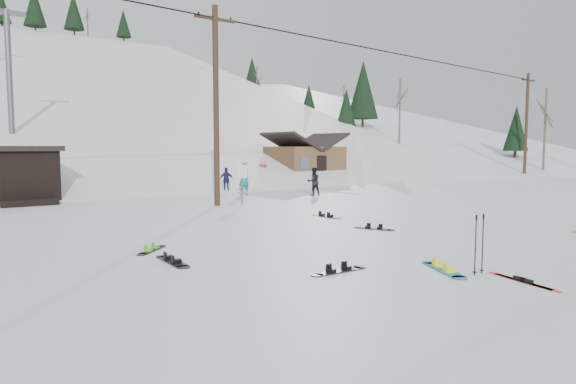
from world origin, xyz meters
TOP-DOWN VIEW (x-y plane):
  - ground at (0.00, 0.00)m, footprint 200.00×200.00m
  - ski_slope at (0.00, 55.00)m, footprint 60.00×85.24m
  - ridge_right at (38.00, 50.00)m, footprint 45.66×93.98m
  - treeline_right at (36.00, 42.00)m, footprint 20.00×60.00m
  - utility_pole at (2.00, 14.00)m, footprint 2.00×0.26m
  - utility_pole_right at (34.00, 17.00)m, footprint 2.00×0.26m
  - trail_sign at (3.10, 13.58)m, footprint 0.50×0.09m
  - lift_hut at (-5.00, 20.94)m, footprint 3.40×4.10m
  - lift_tower_near at (-4.00, 30.00)m, footprint 2.20×0.36m
  - cabin at (15.00, 24.00)m, footprint 5.39×4.40m
  - hero_snowboard at (0.02, 0.02)m, footprint 0.91×1.57m
  - hero_skis at (0.49, -1.53)m, footprint 0.44×1.69m
  - ski_poles at (0.35, -0.61)m, footprint 0.36×0.09m
  - board_scatter_a at (-1.91, 1.31)m, footprint 1.49×0.31m
  - board_scatter_b at (-4.45, 4.32)m, footprint 0.36×1.63m
  - board_scatter_c at (-4.33, 5.91)m, footprint 1.08×1.00m
  - board_scatter_d at (2.89, 4.92)m, footprint 0.75×1.28m
  - board_scatter_f at (3.56, 8.13)m, footprint 0.36×1.60m
  - skier_teal at (5.54, 17.44)m, footprint 0.69×0.47m
  - skier_dark at (8.61, 15.10)m, footprint 0.88×0.76m
  - skier_pink at (10.61, 23.11)m, footprint 1.19×0.86m
  - skier_navy at (5.66, 19.60)m, footprint 0.94×0.64m

SIDE VIEW (x-z plane):
  - ski_slope at x=0.00m, z-range -44.99..20.99m
  - ridge_right at x=38.00m, z-range -38.30..16.30m
  - ground at x=0.00m, z-range 0.00..0.00m
  - treeline_right at x=36.00m, z-range -5.00..5.00m
  - board_scatter_c at x=-4.33m, z-range -0.02..0.07m
  - board_scatter_d at x=2.89m, z-range -0.02..0.07m
  - hero_skis at x=0.49m, z-range -0.02..0.07m
  - board_scatter_a at x=-1.91m, z-range -0.03..0.08m
  - board_scatter_f at x=3.56m, z-range -0.03..0.09m
  - board_scatter_b at x=-4.45m, z-range -0.03..0.09m
  - hero_snowboard at x=0.02m, z-range -0.03..0.09m
  - ski_poles at x=0.35m, z-range 0.02..1.31m
  - skier_navy at x=5.66m, z-range 0.00..1.48m
  - skier_dark at x=8.61m, z-range 0.00..1.55m
  - skier_pink at x=10.61m, z-range 0.00..1.66m
  - skier_teal at x=5.54m, z-range 0.00..1.84m
  - trail_sign at x=3.10m, z-range 0.35..2.20m
  - lift_hut at x=-5.00m, z-range -0.01..2.74m
  - cabin at x=15.00m, z-range -0.40..3.37m
  - utility_pole at x=2.00m, z-range 0.18..9.18m
  - utility_pole_right at x=34.00m, z-range 0.18..9.18m
  - lift_tower_near at x=-4.00m, z-range 3.86..11.86m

